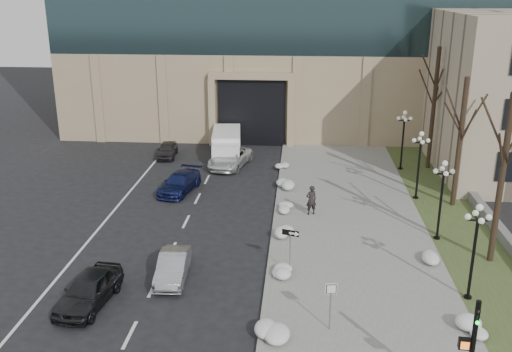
# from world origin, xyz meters

# --- Properties ---
(sidewalk) EXTENTS (9.00, 40.00, 0.12)m
(sidewalk) POSITION_xyz_m (3.50, 14.00, 0.06)
(sidewalk) COLOR gray
(sidewalk) RESTS_ON ground
(curb) EXTENTS (0.30, 40.00, 0.14)m
(curb) POSITION_xyz_m (-1.00, 14.00, 0.07)
(curb) COLOR gray
(curb) RESTS_ON ground
(grass_strip) EXTENTS (4.00, 40.00, 0.10)m
(grass_strip) POSITION_xyz_m (10.00, 14.00, 0.05)
(grass_strip) COLOR #3C4A25
(grass_strip) RESTS_ON ground
(stone_wall) EXTENTS (0.50, 30.00, 0.70)m
(stone_wall) POSITION_xyz_m (12.00, 16.00, 0.35)
(stone_wall) COLOR slate
(stone_wall) RESTS_ON ground
(car_a) EXTENTS (2.28, 4.59, 1.50)m
(car_a) POSITION_xyz_m (-8.99, 4.22, 0.75)
(car_a) COLOR black
(car_a) RESTS_ON ground
(car_b) EXTENTS (1.59, 4.00, 1.29)m
(car_b) POSITION_xyz_m (-5.73, 6.90, 0.65)
(car_b) COLOR #94979B
(car_b) RESTS_ON ground
(car_c) EXTENTS (2.81, 4.89, 1.33)m
(car_c) POSITION_xyz_m (-7.97, 19.25, 0.67)
(car_c) COLOR navy
(car_c) RESTS_ON ground
(car_d) EXTENTS (3.49, 5.59, 1.44)m
(car_d) POSITION_xyz_m (-5.15, 25.33, 0.72)
(car_d) COLOR silver
(car_d) RESTS_ON ground
(car_e) EXTENTS (1.78, 3.81, 1.26)m
(car_e) POSITION_xyz_m (-10.80, 27.59, 0.63)
(car_e) COLOR #302F34
(car_e) RESTS_ON ground
(pedestrian) EXTENTS (0.81, 0.67, 1.89)m
(pedestrian) POSITION_xyz_m (1.17, 15.56, 1.07)
(pedestrian) COLOR black
(pedestrian) RESTS_ON sidewalk
(box_truck) EXTENTS (2.95, 6.80, 2.09)m
(box_truck) POSITION_xyz_m (-5.79, 28.09, 1.02)
(box_truck) COLOR white
(box_truck) RESTS_ON ground
(one_way_sign) EXTENTS (0.89, 0.43, 2.43)m
(one_way_sign) POSITION_xyz_m (0.16, 7.72, 2.01)
(one_way_sign) COLOR slate
(one_way_sign) RESTS_ON ground
(keep_sign) EXTENTS (0.49, 0.11, 2.27)m
(keep_sign) POSITION_xyz_m (1.81, 2.92, 1.67)
(keep_sign) COLOR slate
(keep_sign) RESTS_ON ground
(snow_clump_b) EXTENTS (1.10, 1.60, 0.36)m
(snow_clump_b) POSITION_xyz_m (-0.62, 2.03, 0.30)
(snow_clump_b) COLOR white
(snow_clump_b) RESTS_ON sidewalk
(snow_clump_c) EXTENTS (1.10, 1.60, 0.36)m
(snow_clump_c) POSITION_xyz_m (-0.65, 7.29, 0.30)
(snow_clump_c) COLOR white
(snow_clump_c) RESTS_ON sidewalk
(snow_clump_d) EXTENTS (1.10, 1.60, 0.36)m
(snow_clump_d) POSITION_xyz_m (-0.60, 11.94, 0.30)
(snow_clump_d) COLOR white
(snow_clump_d) RESTS_ON sidewalk
(snow_clump_e) EXTENTS (1.10, 1.60, 0.36)m
(snow_clump_e) POSITION_xyz_m (-0.34, 16.03, 0.30)
(snow_clump_e) COLOR white
(snow_clump_e) RESTS_ON sidewalk
(snow_clump_f) EXTENTS (1.10, 1.60, 0.36)m
(snow_clump_f) POSITION_xyz_m (-0.62, 20.42, 0.30)
(snow_clump_f) COLOR white
(snow_clump_f) RESTS_ON sidewalk
(snow_clump_g) EXTENTS (1.10, 1.60, 0.36)m
(snow_clump_g) POSITION_xyz_m (-0.90, 24.92, 0.30)
(snow_clump_g) COLOR white
(snow_clump_g) RESTS_ON sidewalk
(snow_clump_h) EXTENTS (1.10, 1.60, 0.36)m
(snow_clump_h) POSITION_xyz_m (7.69, 3.21, 0.30)
(snow_clump_h) COLOR white
(snow_clump_h) RESTS_ON sidewalk
(snow_clump_i) EXTENTS (1.10, 1.60, 0.36)m
(snow_clump_i) POSITION_xyz_m (7.67, 9.58, 0.30)
(snow_clump_i) COLOR white
(snow_clump_i) RESTS_ON sidewalk
(lamppost_a) EXTENTS (1.18, 1.18, 4.76)m
(lamppost_a) POSITION_xyz_m (8.30, 6.00, 3.07)
(lamppost_a) COLOR black
(lamppost_a) RESTS_ON ground
(lamppost_b) EXTENTS (1.18, 1.18, 4.76)m
(lamppost_b) POSITION_xyz_m (8.30, 12.50, 3.07)
(lamppost_b) COLOR black
(lamppost_b) RESTS_ON ground
(lamppost_c) EXTENTS (1.18, 1.18, 4.76)m
(lamppost_c) POSITION_xyz_m (8.30, 19.00, 3.07)
(lamppost_c) COLOR black
(lamppost_c) RESTS_ON ground
(lamppost_d) EXTENTS (1.18, 1.18, 4.76)m
(lamppost_d) POSITION_xyz_m (8.30, 25.50, 3.07)
(lamppost_d) COLOR black
(lamppost_d) RESTS_ON ground
(tree_near) EXTENTS (3.20, 3.20, 9.00)m
(tree_near) POSITION_xyz_m (10.50, 10.00, 5.83)
(tree_near) COLOR black
(tree_near) RESTS_ON ground
(tree_mid) EXTENTS (3.20, 3.20, 8.50)m
(tree_mid) POSITION_xyz_m (10.50, 18.00, 5.50)
(tree_mid) COLOR black
(tree_mid) RESTS_ON ground
(tree_far) EXTENTS (3.20, 3.20, 9.50)m
(tree_far) POSITION_xyz_m (10.50, 26.00, 6.15)
(tree_far) COLOR black
(tree_far) RESTS_ON ground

